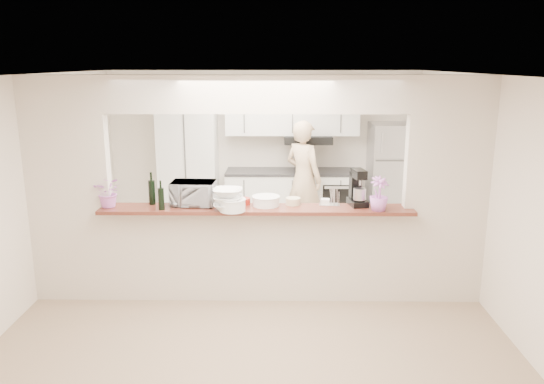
{
  "coord_description": "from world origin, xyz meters",
  "views": [
    {
      "loc": [
        0.24,
        -5.59,
        2.63
      ],
      "look_at": [
        0.16,
        0.3,
        1.18
      ],
      "focal_mm": 35.0,
      "sensor_mm": 36.0,
      "label": 1
    }
  ],
  "objects_px": {
    "toaster_oven": "(193,193)",
    "person": "(303,179)",
    "refrigerator": "(393,177)",
    "stand_mixer": "(358,189)"
  },
  "relations": [
    {
      "from": "stand_mixer",
      "to": "person",
      "type": "relative_size",
      "value": 0.23
    },
    {
      "from": "refrigerator",
      "to": "toaster_oven",
      "type": "height_order",
      "value": "refrigerator"
    },
    {
      "from": "toaster_oven",
      "to": "person",
      "type": "bearing_deg",
      "value": 62.32
    },
    {
      "from": "toaster_oven",
      "to": "refrigerator",
      "type": "bearing_deg",
      "value": 46.05
    },
    {
      "from": "refrigerator",
      "to": "stand_mixer",
      "type": "bearing_deg",
      "value": -110.05
    },
    {
      "from": "stand_mixer",
      "to": "person",
      "type": "height_order",
      "value": "person"
    },
    {
      "from": "stand_mixer",
      "to": "person",
      "type": "xyz_separation_m",
      "value": [
        -0.49,
        2.24,
        -0.38
      ]
    },
    {
      "from": "refrigerator",
      "to": "toaster_oven",
      "type": "xyz_separation_m",
      "value": [
        -2.75,
        -2.6,
        0.37
      ]
    },
    {
      "from": "toaster_oven",
      "to": "person",
      "type": "distance_m",
      "value": 2.63
    },
    {
      "from": "toaster_oven",
      "to": "person",
      "type": "xyz_separation_m",
      "value": [
        1.32,
        2.25,
        -0.33
      ]
    }
  ]
}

